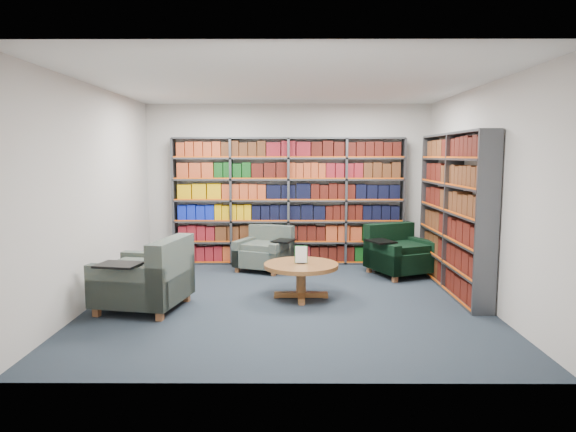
{
  "coord_description": "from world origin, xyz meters",
  "views": [
    {
      "loc": [
        0.03,
        -6.61,
        1.9
      ],
      "look_at": [
        0.0,
        0.6,
        1.05
      ],
      "focal_mm": 32.0,
      "sensor_mm": 36.0,
      "label": 1
    }
  ],
  "objects_px": {
    "chair_green_right": "(398,254)",
    "chair_teal_front": "(150,281)",
    "chair_teal_left": "(266,252)",
    "coffee_table": "(301,271)"
  },
  "relations": [
    {
      "from": "chair_teal_front",
      "to": "chair_green_right",
      "type": "bearing_deg",
      "value": 28.99
    },
    {
      "from": "chair_teal_left",
      "to": "chair_green_right",
      "type": "xyz_separation_m",
      "value": [
        2.14,
        -0.35,
        0.03
      ]
    },
    {
      "from": "chair_teal_left",
      "to": "chair_teal_front",
      "type": "relative_size",
      "value": 0.85
    },
    {
      "from": "chair_green_right",
      "to": "chair_teal_front",
      "type": "relative_size",
      "value": 0.94
    },
    {
      "from": "chair_teal_front",
      "to": "coffee_table",
      "type": "bearing_deg",
      "value": 15.1
    },
    {
      "from": "chair_teal_left",
      "to": "chair_teal_front",
      "type": "distance_m",
      "value": 2.63
    },
    {
      "from": "chair_green_right",
      "to": "coffee_table",
      "type": "xyz_separation_m",
      "value": [
        -1.59,
        -1.41,
        0.05
      ]
    },
    {
      "from": "chair_green_right",
      "to": "coffee_table",
      "type": "distance_m",
      "value": 2.13
    },
    {
      "from": "chair_teal_left",
      "to": "chair_teal_front",
      "type": "xyz_separation_m",
      "value": [
        -1.33,
        -2.27,
        0.07
      ]
    },
    {
      "from": "chair_teal_front",
      "to": "coffee_table",
      "type": "distance_m",
      "value": 1.95
    }
  ]
}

